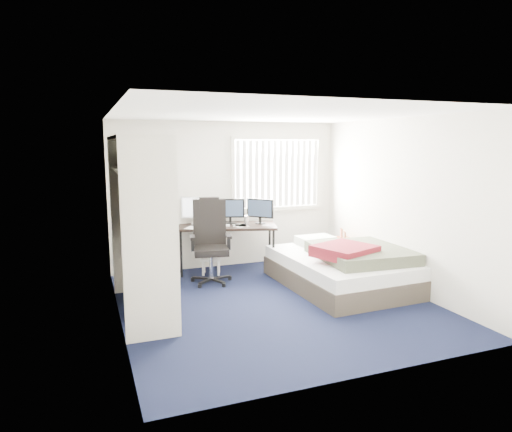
{
  "coord_description": "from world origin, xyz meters",
  "views": [
    {
      "loc": [
        -2.33,
        -5.42,
        2.13
      ],
      "look_at": [
        -0.12,
        0.4,
        1.14
      ],
      "focal_mm": 32.0,
      "sensor_mm": 36.0,
      "label": 1
    }
  ],
  "objects": [
    {
      "name": "ground",
      "position": [
        0.0,
        0.0,
        0.0
      ],
      "size": [
        4.2,
        4.2,
        0.0
      ],
      "primitive_type": "plane",
      "color": "black",
      "rests_on": "ground"
    },
    {
      "name": "room_shell",
      "position": [
        0.0,
        0.0,
        1.51
      ],
      "size": [
        4.2,
        4.2,
        4.2
      ],
      "color": "silver",
      "rests_on": "ground"
    },
    {
      "name": "window_assembly",
      "position": [
        0.9,
        2.04,
        1.6
      ],
      "size": [
        1.72,
        0.09,
        1.32
      ],
      "color": "white",
      "rests_on": "ground"
    },
    {
      "name": "closet",
      "position": [
        -1.67,
        0.27,
        1.35
      ],
      "size": [
        0.64,
        1.84,
        2.22
      ],
      "color": "beige",
      "rests_on": "ground"
    },
    {
      "name": "desk",
      "position": [
        -0.12,
        1.75,
        0.82
      ],
      "size": [
        1.75,
        1.18,
        1.25
      ],
      "color": "black",
      "rests_on": "ground"
    },
    {
      "name": "office_chair",
      "position": [
        -0.55,
        1.28,
        0.5
      ],
      "size": [
        0.72,
        0.72,
        1.3
      ],
      "color": "black",
      "rests_on": "ground"
    },
    {
      "name": "footstool",
      "position": [
        -0.44,
        1.65,
        0.21
      ],
      "size": [
        0.4,
        0.36,
        0.27
      ],
      "color": "white",
      "rests_on": "ground"
    },
    {
      "name": "nightstand",
      "position": [
        1.75,
        1.18,
        0.44
      ],
      "size": [
        0.6,
        0.81,
        0.68
      ],
      "color": "brown",
      "rests_on": "ground"
    },
    {
      "name": "bed",
      "position": [
        1.26,
        0.32,
        0.3
      ],
      "size": [
        1.7,
        2.23,
        0.71
      ],
      "color": "#3C342B",
      "rests_on": "ground"
    },
    {
      "name": "pine_box",
      "position": [
        -1.65,
        0.12,
        0.14
      ],
      "size": [
        0.4,
        0.31,
        0.28
      ],
      "primitive_type": "cube",
      "rotation": [
        0.0,
        0.0,
        0.11
      ],
      "color": "#A38051",
      "rests_on": "ground"
    }
  ]
}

